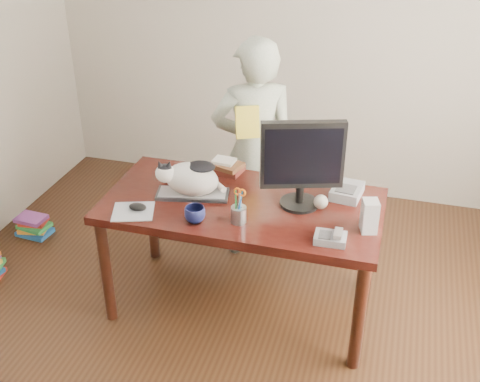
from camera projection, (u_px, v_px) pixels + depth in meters
The scene contains 17 objects.
room at pixel (206, 151), 2.67m from camera, with size 4.50×4.50×4.50m.
desk at pixel (246, 217), 3.60m from camera, with size 1.60×0.80×0.75m.
keyboard at pixel (193, 194), 3.52m from camera, with size 0.44×0.24×0.03m.
cat at pixel (189, 178), 3.47m from camera, with size 0.41×0.27×0.23m.
monitor at pixel (302, 160), 3.28m from camera, with size 0.45×0.28×0.52m.
pen_cup at pixel (239, 213), 3.24m from camera, with size 0.10×0.10×0.21m.
mousepad at pixel (133, 211), 3.37m from camera, with size 0.28×0.27×0.01m.
mouse at pixel (138, 207), 3.37m from camera, with size 0.12×0.10×0.04m.
coffee_mug at pixel (195, 214), 3.26m from camera, with size 0.11×0.11×0.09m, color black.
phone at pixel (331, 238), 3.10m from camera, with size 0.17×0.14×0.07m.
speaker at pixel (370, 216), 3.15m from camera, with size 0.10×0.11×0.18m.
baseball at pixel (321, 202), 3.38m from camera, with size 0.08×0.08×0.08m.
book_stack at pixel (226, 167), 3.78m from camera, with size 0.24×0.20×0.08m.
calculator at pixel (347, 191), 3.51m from camera, with size 0.19×0.24×0.07m.
person at pixel (254, 151), 4.00m from camera, with size 0.56×0.37×1.55m, color beige.
held_book at pixel (247, 122), 3.72m from camera, with size 0.17×0.14×0.20m.
book_pile_b at pixel (34, 226), 4.50m from camera, with size 0.26×0.20×0.15m.
Camera 1 is at (0.80, -2.28, 2.50)m, focal length 45.00 mm.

